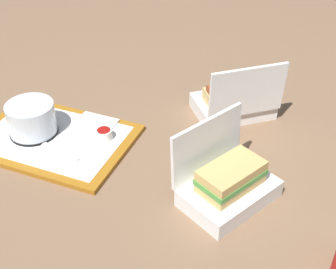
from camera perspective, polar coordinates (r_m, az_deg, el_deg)
The scene contains 8 objects.
ground_plane at distance 1.12m, azimuth -2.13°, elevation -1.66°, with size 3.20×3.20×0.00m, color brown.
food_tray at distance 1.17m, azimuth -13.75°, elevation -0.56°, with size 0.41×0.33×0.01m.
cake_container at distance 1.17m, azimuth -16.27°, elevation 1.74°, with size 0.12×0.12×0.08m.
ketchup_cup at distance 1.13m, azimuth -7.86°, elevation -0.01°, with size 0.04×0.04×0.02m.
napkin_stack at distance 1.18m, azimuth -9.17°, elevation 1.01°, with size 0.10×0.10×0.00m, color white.
plastic_fork at distance 1.11m, azimuth -12.98°, elevation -2.07°, with size 0.11×0.01×0.01m, color white.
clamshell_hotdog_back at distance 1.23m, azimuth 8.11°, elevation 4.09°, with size 0.24×0.22×0.17m.
clamshell_sandwich_front at distance 0.97m, azimuth 7.24°, elevation -5.85°, with size 0.23×0.24×0.17m.
Camera 1 is at (-0.21, 0.86, 0.69)m, focal length 50.00 mm.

